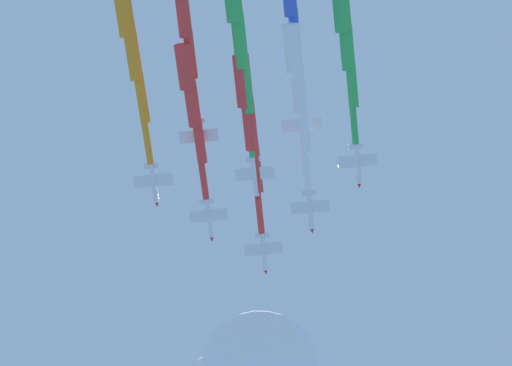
% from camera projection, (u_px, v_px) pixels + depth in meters
% --- Properties ---
extents(jet_lead, '(44.03, 27.93, 3.69)m').
position_uv_depth(jet_lead, '(249.00, 126.00, 222.12)').
color(jet_lead, silver).
extents(jet_port_inner, '(38.99, 25.76, 3.69)m').
position_uv_depth(jet_port_inner, '(192.00, 107.00, 221.39)').
color(jet_port_inner, silver).
extents(jet_starboard_inner, '(40.91, 26.27, 3.67)m').
position_uv_depth(jet_starboard_inner, '(298.00, 91.00, 219.14)').
color(jet_starboard_inner, silver).
extents(jet_port_mid, '(44.44, 28.30, 3.69)m').
position_uv_depth(jet_port_mid, '(239.00, 43.00, 215.80)').
color(jet_port_mid, silver).
extents(jet_starboard_mid, '(42.90, 28.10, 3.70)m').
position_uv_depth(jet_starboard_mid, '(133.00, 56.00, 219.39)').
color(jet_starboard_mid, silver).
extents(jet_port_outer, '(38.63, 25.30, 3.66)m').
position_uv_depth(jet_port_outer, '(347.00, 50.00, 217.67)').
color(jet_port_outer, silver).
extents(jet_starboard_outer, '(41.41, 26.40, 3.67)m').
position_uv_depth(jet_starboard_outer, '(183.00, 15.00, 216.60)').
color(jet_starboard_outer, silver).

